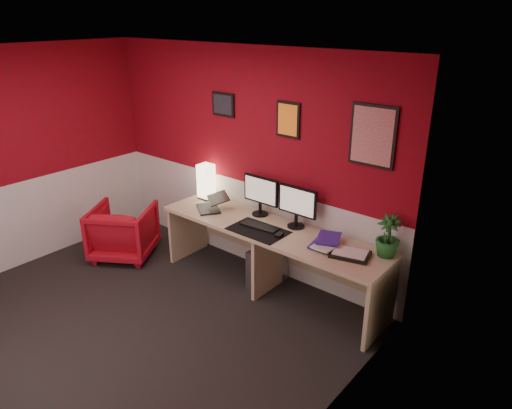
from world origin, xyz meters
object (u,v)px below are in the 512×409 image
object	(u,v)px
desk	(270,259)
shoji_lamp	(206,182)
potted_plant	(388,236)
pc_tower	(266,266)
monitor_right	(297,201)
zen_tray	(350,254)
laptop	(208,200)
monitor_left	(260,190)
armchair	(123,231)

from	to	relation	value
desk	shoji_lamp	distance (m)	1.26
potted_plant	pc_tower	xyz separation A→B (m)	(-1.27, -0.15, -0.70)
monitor_right	zen_tray	xyz separation A→B (m)	(0.75, -0.20, -0.28)
monitor_right	laptop	bearing A→B (deg)	-166.61
desk	zen_tray	bearing A→B (deg)	-0.53
monitor_left	pc_tower	world-z (taller)	monitor_left
pc_tower	monitor_left	bearing A→B (deg)	147.88
monitor_left	laptop	bearing A→B (deg)	-154.50
monitor_right	armchair	size ratio (longest dim) A/B	0.81
laptop	potted_plant	distance (m)	2.05
laptop	zen_tray	world-z (taller)	laptop
desk	monitor_right	distance (m)	0.71
monitor_left	potted_plant	world-z (taller)	monitor_left
laptop	monitor_left	size ratio (longest dim) A/B	0.57
shoji_lamp	monitor_right	xyz separation A→B (m)	(1.29, 0.01, 0.09)
shoji_lamp	potted_plant	bearing A→B (deg)	0.45
shoji_lamp	zen_tray	size ratio (longest dim) A/B	1.14
armchair	laptop	bearing A→B (deg)	173.11
zen_tray	armchair	xyz separation A→B (m)	(-2.79, -0.51, -0.42)
pc_tower	monitor_right	bearing A→B (deg)	31.90
zen_tray	armchair	world-z (taller)	zen_tray
laptop	desk	bearing A→B (deg)	39.36
desk	pc_tower	bearing A→B (deg)	151.32
potted_plant	monitor_right	bearing A→B (deg)	-179.41
potted_plant	desk	bearing A→B (deg)	-170.20
shoji_lamp	laptop	distance (m)	0.36
shoji_lamp	pc_tower	size ratio (longest dim) A/B	0.89
pc_tower	potted_plant	bearing A→B (deg)	10.73
desk	pc_tower	world-z (taller)	desk
laptop	potted_plant	world-z (taller)	potted_plant
monitor_right	armchair	world-z (taller)	monitor_right
monitor_left	pc_tower	xyz separation A→B (m)	(0.22, -0.16, -0.80)
monitor_left	armchair	xyz separation A→B (m)	(-1.55, -0.73, -0.69)
desk	monitor_right	world-z (taller)	monitor_right
laptop	monitor_right	size ratio (longest dim) A/B	0.57
shoji_lamp	potted_plant	world-z (taller)	shoji_lamp
monitor_right	zen_tray	world-z (taller)	monitor_right
laptop	monitor_right	distance (m)	1.07
laptop	potted_plant	bearing A→B (deg)	43.05
monitor_right	pc_tower	world-z (taller)	monitor_right
zen_tray	pc_tower	xyz separation A→B (m)	(-1.02, 0.06, -0.52)
monitor_right	pc_tower	xyz separation A→B (m)	(-0.27, -0.14, -0.80)
monitor_left	armchair	distance (m)	1.85
zen_tray	armchair	size ratio (longest dim) A/B	0.49
monitor_left	armchair	world-z (taller)	monitor_left
monitor_left	monitor_right	distance (m)	0.49
laptop	monitor_left	world-z (taller)	monitor_left
monitor_left	monitor_right	size ratio (longest dim) A/B	1.00
monitor_left	potted_plant	bearing A→B (deg)	-0.12
monitor_left	zen_tray	bearing A→B (deg)	-9.89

